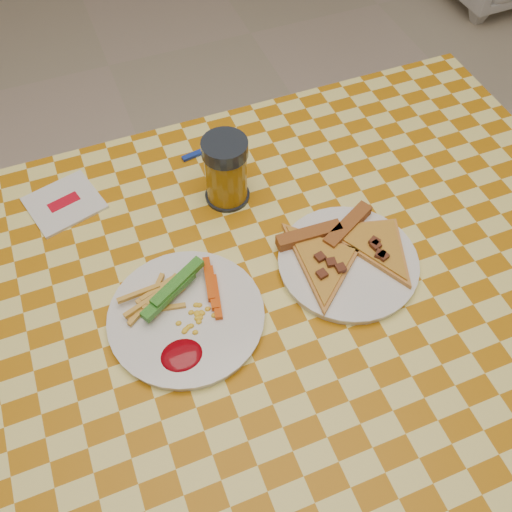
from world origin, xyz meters
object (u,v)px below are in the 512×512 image
object	(u,v)px
table	(260,318)
plate_right	(348,263)
plate_left	(186,317)
drink_glass	(226,171)

from	to	relation	value
table	plate_right	bearing A→B (deg)	0.23
table	plate_left	distance (m)	0.15
table	plate_left	bearing A→B (deg)	179.79
table	plate_left	size ratio (longest dim) A/B	5.39
table	plate_right	size ratio (longest dim) A/B	5.63
table	drink_glass	xyz separation A→B (m)	(0.02, 0.22, 0.14)
table	drink_glass	distance (m)	0.26
table	plate_left	world-z (taller)	plate_left
drink_glass	plate_right	bearing A→B (deg)	-58.54
plate_left	plate_right	bearing A→B (deg)	0.03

